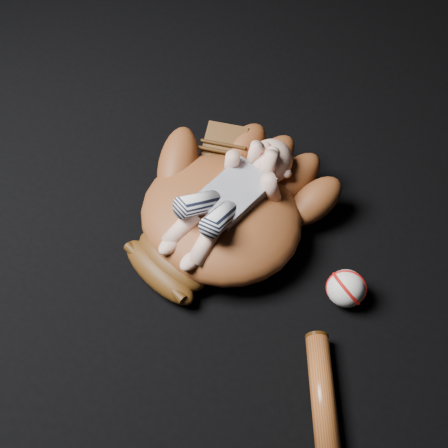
# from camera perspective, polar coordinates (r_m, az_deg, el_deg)

# --- Properties ---
(baseball_glove) EXTENTS (0.53, 0.57, 0.15)m
(baseball_glove) POSITION_cam_1_polar(r_m,az_deg,el_deg) (1.12, -0.33, 1.32)
(baseball_glove) COLOR #642F15
(baseball_glove) RESTS_ON ground
(newborn_baby) EXTENTS (0.20, 0.36, 0.14)m
(newborn_baby) POSITION_cam_1_polar(r_m,az_deg,el_deg) (1.08, 0.18, 2.55)
(newborn_baby) COLOR #E2AA92
(newborn_baby) RESTS_ON baseball_glove
(baseball) EXTENTS (0.08, 0.08, 0.07)m
(baseball) POSITION_cam_1_polar(r_m,az_deg,el_deg) (1.09, 12.30, -6.42)
(baseball) COLOR white
(baseball) RESTS_ON ground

